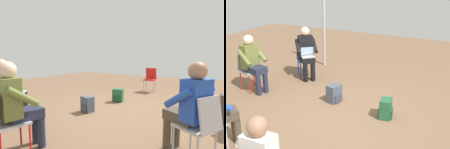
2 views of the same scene
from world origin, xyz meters
The scene contains 8 objects.
ground_plane centered at (0.00, 0.00, 0.00)m, with size 14.14×14.14×0.00m, color brown.
chair_northwest centered at (-1.83, 1.72, 0.50)m, with size 0.58×0.59×0.85m.
chair_west centered at (-2.46, 0.40, 0.50)m, with size 0.51×0.48×0.85m.
person_with_laptop centered at (-1.72, 1.60, 0.69)m, with size 0.64×0.64×1.24m.
person_in_olive centered at (-2.29, 0.37, 0.69)m, with size 0.57×0.57×1.24m.
backpack_near_laptop_user centered at (0.68, 0.45, 0.16)m, with size 0.28×0.31×0.36m.
backpack_by_empty_chair centered at (-0.47, 0.63, 0.16)m, with size 0.29×0.32×0.36m.
tent_pole_near centered at (-1.83, 2.67, 1.14)m, with size 0.07×0.07×2.28m, color #B2B2B7.
Camera 2 is at (2.22, -4.49, 2.66)m, focal length 50.00 mm.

